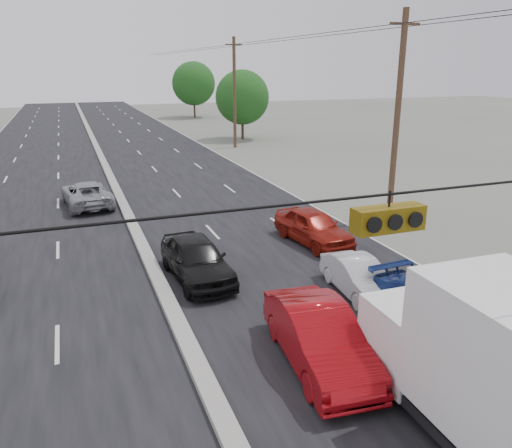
# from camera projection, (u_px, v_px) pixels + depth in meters

# --- Properties ---
(road_surface) EXTENTS (20.00, 160.00, 0.02)m
(road_surface) POSITION_uv_depth(u_px,v_px,m) (110.00, 178.00, 34.76)
(road_surface) COLOR black
(road_surface) RESTS_ON ground
(center_median) EXTENTS (0.50, 160.00, 0.20)m
(center_median) POSITION_uv_depth(u_px,v_px,m) (110.00, 177.00, 34.73)
(center_median) COLOR gray
(center_median) RESTS_ON ground
(utility_pole_right_b) EXTENTS (1.60, 0.30, 10.00)m
(utility_pole_right_b) POSITION_uv_depth(u_px,v_px,m) (397.00, 117.00, 24.04)
(utility_pole_right_b) COLOR #422D1E
(utility_pole_right_b) RESTS_ON ground
(utility_pole_right_c) EXTENTS (1.60, 0.30, 10.00)m
(utility_pole_right_c) POSITION_uv_depth(u_px,v_px,m) (234.00, 92.00, 46.34)
(utility_pole_right_c) COLOR #422D1E
(utility_pole_right_c) RESTS_ON ground
(traffic_signals) EXTENTS (25.00, 0.30, 0.54)m
(traffic_signals) POSITION_uv_depth(u_px,v_px,m) (382.00, 217.00, 6.82)
(traffic_signals) COLOR black
(traffic_signals) RESTS_ON ground
(tree_right_mid) EXTENTS (5.60, 5.60, 7.14)m
(tree_right_mid) POSITION_uv_depth(u_px,v_px,m) (242.00, 97.00, 51.87)
(tree_right_mid) COLOR #382619
(tree_right_mid) RESTS_ON ground
(tree_right_far) EXTENTS (6.40, 6.40, 8.16)m
(tree_right_far) POSITION_uv_depth(u_px,v_px,m) (194.00, 84.00, 74.31)
(tree_right_far) COLOR #382619
(tree_right_far) RESTS_ON ground
(red_sedan) EXTENTS (2.13, 4.92, 1.57)m
(red_sedan) POSITION_uv_depth(u_px,v_px,m) (319.00, 338.00, 12.82)
(red_sedan) COLOR #96090F
(red_sedan) RESTS_ON ground
(queue_car_a) EXTENTS (2.13, 4.69, 1.56)m
(queue_car_a) POSITION_uv_depth(u_px,v_px,m) (197.00, 259.00, 18.05)
(queue_car_a) COLOR black
(queue_car_a) RESTS_ON ground
(queue_car_b) EXTENTS (1.57, 3.81, 1.23)m
(queue_car_b) POSITION_uv_depth(u_px,v_px,m) (359.00, 278.00, 16.87)
(queue_car_b) COLOR silver
(queue_car_b) RESTS_ON ground
(queue_car_d) EXTENTS (2.12, 4.75, 1.35)m
(queue_car_d) POSITION_uv_depth(u_px,v_px,m) (437.00, 311.00, 14.48)
(queue_car_d) COLOR navy
(queue_car_d) RESTS_ON ground
(queue_car_e) EXTENTS (2.33, 4.60, 1.50)m
(queue_car_e) POSITION_uv_depth(u_px,v_px,m) (313.00, 227.00, 21.75)
(queue_car_e) COLOR maroon
(queue_car_e) RESTS_ON ground
(oncoming_far) EXTENTS (2.83, 5.18, 1.38)m
(oncoming_far) POSITION_uv_depth(u_px,v_px,m) (86.00, 194.00, 27.60)
(oncoming_far) COLOR gray
(oncoming_far) RESTS_ON ground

